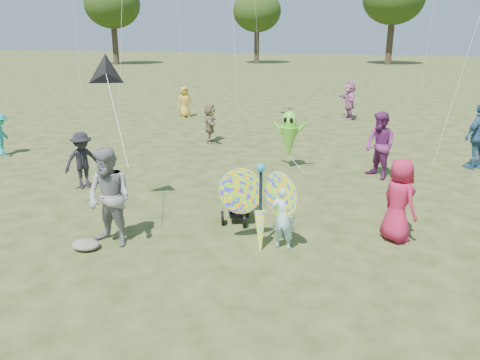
# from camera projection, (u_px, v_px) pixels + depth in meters

# --- Properties ---
(ground) EXTENTS (160.00, 160.00, 0.00)m
(ground) POSITION_uv_depth(u_px,v_px,m) (225.00, 264.00, 8.33)
(ground) COLOR #51592B
(ground) RESTS_ON ground
(child_girl) EXTENTS (0.48, 0.33, 1.26)m
(child_girl) POSITION_uv_depth(u_px,v_px,m) (284.00, 217.00, 8.76)
(child_girl) COLOR #A8E3EE
(child_girl) RESTS_ON ground
(adult_man) EXTENTS (1.04, 0.88, 1.92)m
(adult_man) POSITION_uv_depth(u_px,v_px,m) (109.00, 198.00, 8.83)
(adult_man) COLOR gray
(adult_man) RESTS_ON ground
(grey_bag) EXTENTS (0.55, 0.45, 0.17)m
(grey_bag) POSITION_uv_depth(u_px,v_px,m) (86.00, 245.00, 8.89)
(grey_bag) COLOR slate
(grey_bag) RESTS_ON ground
(crowd_a) EXTENTS (0.93, 0.96, 1.67)m
(crowd_a) POSITION_uv_depth(u_px,v_px,m) (399.00, 200.00, 9.06)
(crowd_a) COLOR #B01C41
(crowd_a) RESTS_ON ground
(crowd_b) EXTENTS (1.02, 1.11, 1.49)m
(crowd_b) POSITION_uv_depth(u_px,v_px,m) (83.00, 161.00, 12.16)
(crowd_b) COLOR black
(crowd_b) RESTS_ON ground
(crowd_c) EXTENTS (1.16, 1.15, 1.97)m
(crowd_c) POSITION_uv_depth(u_px,v_px,m) (479.00, 136.00, 13.84)
(crowd_c) COLOR #325E8A
(crowd_c) RESTS_ON ground
(crowd_d) EXTENTS (0.85, 1.40, 1.44)m
(crowd_d) POSITION_uv_depth(u_px,v_px,m) (210.00, 123.00, 17.21)
(crowd_d) COLOR #947E5B
(crowd_d) RESTS_ON ground
(crowd_e) EXTENTS (1.13, 1.14, 1.86)m
(crowd_e) POSITION_uv_depth(u_px,v_px,m) (380.00, 146.00, 12.95)
(crowd_e) COLOR #712569
(crowd_e) RESTS_ON ground
(crowd_g) EXTENTS (0.84, 0.81, 1.46)m
(crowd_g) POSITION_uv_depth(u_px,v_px,m) (185.00, 102.00, 22.29)
(crowd_g) COLOR gold
(crowd_g) RESTS_ON ground
(crowd_i) EXTENTS (0.90, 1.05, 1.41)m
(crowd_i) POSITION_uv_depth(u_px,v_px,m) (2.00, 135.00, 15.41)
(crowd_i) COLOR teal
(crowd_i) RESTS_ON ground
(crowd_j) EXTENTS (1.13, 1.73, 1.78)m
(crowd_j) POSITION_uv_depth(u_px,v_px,m) (349.00, 100.00, 21.79)
(crowd_j) COLOR #C571A6
(crowd_j) RESTS_ON ground
(jogging_stroller) EXTENTS (0.75, 1.14, 1.09)m
(jogging_stroller) POSITION_uv_depth(u_px,v_px,m) (239.00, 193.00, 10.15)
(jogging_stroller) COLOR black
(jogging_stroller) RESTS_ON ground
(butterfly_kite) EXTENTS (1.74, 0.75, 1.84)m
(butterfly_kite) POSITION_uv_depth(u_px,v_px,m) (260.00, 205.00, 8.76)
(butterfly_kite) COLOR #FF2840
(butterfly_kite) RESTS_ON ground
(delta_kite_rig) EXTENTS (1.71, 1.76, 1.99)m
(delta_kite_rig) POSITION_uv_depth(u_px,v_px,m) (106.00, 74.00, 9.80)
(delta_kite_rig) COLOR black
(delta_kite_rig) RESTS_ON ground
(alien_kite) EXTENTS (1.12, 0.69, 1.74)m
(alien_kite) POSITION_uv_depth(u_px,v_px,m) (289.00, 137.00, 13.84)
(alien_kite) COLOR #66D632
(alien_kite) RESTS_ON ground
(tree_line) EXTENTS (91.78, 33.60, 10.79)m
(tree_line) POSITION_uv_depth(u_px,v_px,m) (411.00, 0.00, 46.04)
(tree_line) COLOR #3A2D21
(tree_line) RESTS_ON ground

